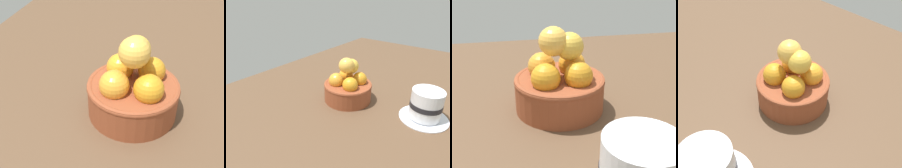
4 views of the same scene
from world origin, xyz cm
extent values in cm
cube|color=brown|center=(0.00, 0.00, -1.63)|extent=(146.37, 81.11, 3.25)
cylinder|color=brown|center=(0.00, 0.00, 2.76)|extent=(14.34, 14.34, 5.51)
torus|color=brown|center=(0.00, 0.00, 5.11)|extent=(14.54, 14.54, 1.00)
sphere|color=orange|center=(2.52, -2.53, 6.69)|extent=(4.38, 4.38, 4.38)
sphere|color=orange|center=(2.53, 2.52, 6.69)|extent=(4.50, 4.50, 4.50)
sphere|color=gold|center=(-2.52, 2.53, 6.69)|extent=(4.54, 4.54, 4.54)
sphere|color=orange|center=(-2.53, -2.52, 6.69)|extent=(4.49, 4.49, 4.49)
sphere|color=gold|center=(1.60, 0.11, 10.60)|extent=(4.38, 4.38, 4.38)
sphere|color=#F4B849|center=(-0.91, -0.34, 11.53)|extent=(4.57, 4.57, 4.57)
camera|label=1|loc=(-33.67, -3.57, 29.76)|focal=43.06mm
camera|label=2|loc=(-46.21, -32.20, 32.60)|focal=33.06mm
camera|label=3|loc=(-7.61, -43.80, 24.89)|focal=48.85mm
camera|label=4|loc=(26.52, -27.91, 39.59)|focal=42.05mm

